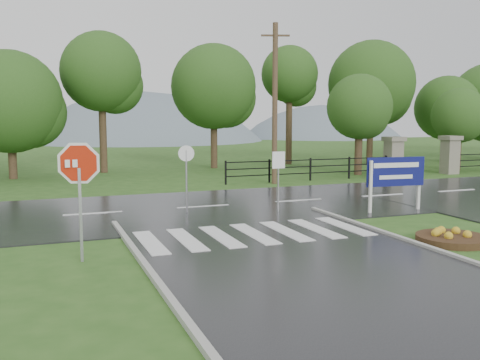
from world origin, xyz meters
name	(u,v)px	position (x,y,z in m)	size (l,w,h in m)	color
ground	(349,288)	(0.00, 0.00, 0.00)	(120.00, 120.00, 0.00)	#2C541C
main_road	(203,208)	(0.00, 10.00, 0.00)	(90.00, 8.00, 0.04)	black
crosswalk	(254,234)	(0.00, 5.00, 0.06)	(6.50, 2.80, 0.02)	silver
pillar_west	(393,156)	(13.00, 16.00, 1.18)	(1.00, 1.00, 2.24)	gray
pillar_east	(450,154)	(17.00, 16.00, 1.18)	(1.00, 1.00, 2.24)	gray
fence_west	(310,167)	(7.75, 16.00, 0.72)	(9.58, 0.08, 1.20)	black
hills	(113,253)	(3.49, 65.00, -15.54)	(102.00, 48.00, 48.00)	slate
treeline	(153,171)	(1.00, 24.00, 0.00)	(83.20, 5.20, 10.00)	#224916
stop_sign	(79,175)	(-4.84, 3.92, 2.07)	(1.29, 0.38, 3.00)	#939399
estate_billboard	(396,174)	(6.12, 6.69, 1.36)	(2.25, 0.28, 1.97)	silver
flower_bed	(452,237)	(4.71, 2.30, 0.14)	(1.92, 1.92, 0.38)	#332111
reg_sign_small	(278,170)	(2.16, 8.01, 1.54)	(0.48, 0.05, 2.18)	#939399
reg_sign_round	(186,171)	(-0.89, 9.05, 1.50)	(0.55, 0.16, 2.40)	#939399
utility_pole_east	(275,103)	(5.43, 15.50, 4.03)	(1.37, 0.53, 7.93)	#473523
entrance_tree_left	(360,107)	(11.68, 17.50, 3.90)	(3.74, 3.74, 5.79)	#3D2B1C
entrance_tree_right	(459,116)	(18.96, 17.50, 3.39)	(3.40, 3.40, 5.12)	#3D2B1C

